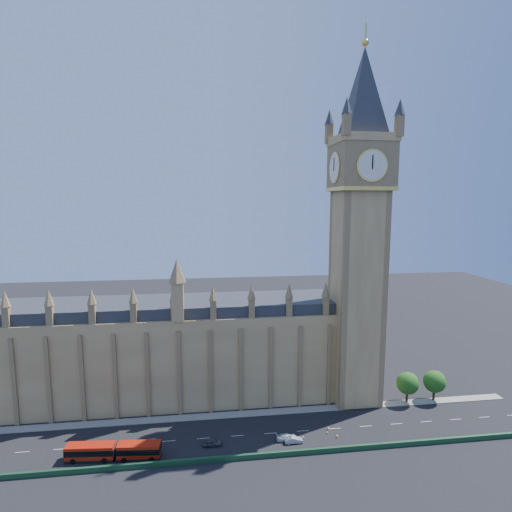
{
  "coord_description": "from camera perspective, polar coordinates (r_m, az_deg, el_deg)",
  "views": [
    {
      "loc": [
        -2.98,
        -87.98,
        55.26
      ],
      "look_at": [
        9.79,
        10.0,
        41.75
      ],
      "focal_mm": 28.0,
      "sensor_mm": 36.0,
      "label": 1
    }
  ],
  "objects": [
    {
      "name": "ground",
      "position": [
        103.94,
        -5.1,
        -24.37
      ],
      "size": [
        400.0,
        400.0,
        0.0
      ],
      "primitive_type": "plane",
      "color": "black",
      "rests_on": "ground"
    },
    {
      "name": "palace_westminster",
      "position": [
        119.56,
        -18.01,
        -12.87
      ],
      "size": [
        120.0,
        20.0,
        28.0
      ],
      "color": "#A17B4E",
      "rests_on": "ground"
    },
    {
      "name": "elizabeth_tower",
      "position": [
        109.9,
        14.59,
        7.17
      ],
      "size": [
        20.59,
        20.59,
        105.0
      ],
      "color": "#A17B4E",
      "rests_on": "ground"
    },
    {
      "name": "bridge_parapet",
      "position": [
        96.1,
        -4.85,
        -26.91
      ],
      "size": [
        160.0,
        0.6,
        1.2
      ],
      "primitive_type": "cube",
      "color": "#1E4C2D",
      "rests_on": "ground"
    },
    {
      "name": "kerb_north",
      "position": [
        112.06,
        -5.32,
        -21.75
      ],
      "size": [
        160.0,
        3.0,
        0.16
      ],
      "primitive_type": "cube",
      "color": "gray",
      "rests_on": "ground"
    },
    {
      "name": "tree_east_near",
      "position": [
        122.99,
        20.91,
        -16.54
      ],
      "size": [
        6.0,
        6.0,
        8.5
      ],
      "color": "#382619",
      "rests_on": "ground"
    },
    {
      "name": "tree_east_far",
      "position": [
        126.78,
        24.22,
        -15.97
      ],
      "size": [
        6.0,
        6.0,
        8.5
      ],
      "color": "#382619",
      "rests_on": "ground"
    },
    {
      "name": "red_bus",
      "position": [
        100.75,
        -19.68,
        -24.75
      ],
      "size": [
        20.29,
        4.69,
        3.42
      ],
      "rotation": [
        0.0,
        0.0,
        -0.09
      ],
      "color": "#B01C0B",
      "rests_on": "ground"
    },
    {
      "name": "car_grey",
      "position": [
        100.86,
        -6.28,
        -25.0
      ],
      "size": [
        4.33,
        1.91,
        1.45
      ],
      "primitive_type": "imported",
      "rotation": [
        0.0,
        0.0,
        1.52
      ],
      "color": "#414449",
      "rests_on": "ground"
    },
    {
      "name": "car_silver",
      "position": [
        101.72,
        5.4,
        -24.69
      ],
      "size": [
        4.25,
        1.5,
        1.4
      ],
      "primitive_type": "imported",
      "rotation": [
        0.0,
        0.0,
        1.58
      ],
      "color": "#A6A8AE",
      "rests_on": "ground"
    },
    {
      "name": "car_white",
      "position": [
        102.45,
        4.43,
        -24.41
      ],
      "size": [
        4.99,
        2.11,
        1.44
      ],
      "primitive_type": "imported",
      "rotation": [
        0.0,
        0.0,
        1.59
      ],
      "color": "silver",
      "rests_on": "ground"
    },
    {
      "name": "cone_a",
      "position": [
        103.41,
        6.74,
        -24.36
      ],
      "size": [
        0.54,
        0.54,
        0.67
      ],
      "rotation": [
        0.0,
        0.0,
        -0.35
      ],
      "color": "black",
      "rests_on": "ground"
    },
    {
      "name": "cone_b",
      "position": [
        107.42,
        10.34,
        -23.07
      ],
      "size": [
        0.53,
        0.53,
        0.79
      ],
      "rotation": [
        0.0,
        0.0,
        -0.07
      ],
      "color": "black",
      "rests_on": "ground"
    },
    {
      "name": "cone_c",
      "position": [
        104.95,
        11.52,
        -23.9
      ],
      "size": [
        0.67,
        0.67,
        0.8
      ],
      "rotation": [
        0.0,
        0.0,
        -0.41
      ],
      "color": "black",
      "rests_on": "ground"
    },
    {
      "name": "cone_d",
      "position": [
        105.96,
        10.17,
        -23.57
      ],
      "size": [
        0.53,
        0.53,
        0.66
      ],
      "rotation": [
        0.0,
        0.0,
        -0.34
      ],
      "color": "black",
      "rests_on": "ground"
    }
  ]
}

